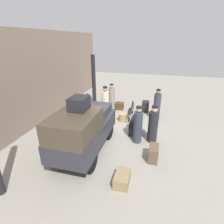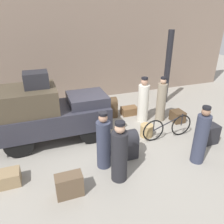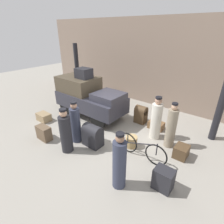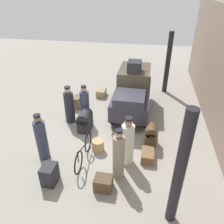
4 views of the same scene
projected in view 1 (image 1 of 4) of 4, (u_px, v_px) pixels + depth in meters
name	position (u px, v px, depth m)	size (l,w,h in m)	color
ground_plane	(115.00, 133.00, 8.21)	(30.00, 30.00, 0.00)	gray
station_building_facade	(32.00, 80.00, 8.31)	(16.00, 0.15, 4.50)	gray
canopy_pillar_right	(94.00, 80.00, 11.30)	(0.25, 0.25, 3.17)	black
truck	(83.00, 129.00, 6.46)	(3.49, 1.51, 1.84)	black
bicycle	(131.00, 111.00, 9.67)	(1.81, 0.04, 0.80)	black
wicker_basket	(123.00, 117.00, 9.30)	(0.42, 0.42, 0.41)	tan
porter_lifting_near_truck	(112.00, 99.00, 10.23)	(0.35, 0.35, 1.71)	gray
porter_carrying_trunk	(157.00, 106.00, 9.30)	(0.37, 0.37, 1.69)	#33384C
porter_standing_middle	(153.00, 126.00, 7.26)	(0.40, 0.40, 1.63)	#232328
porter_with_bicycle	(138.00, 126.00, 7.22)	(0.37, 0.37, 1.62)	#33384C
conductor_in_dark_uniform	(105.00, 103.00, 9.68)	(0.41, 0.41, 1.72)	silver
trunk_umber_medium	(122.00, 179.00, 5.27)	(0.67, 0.44, 0.36)	#937A56
suitcase_black_upright	(153.00, 153.00, 6.28)	(0.62, 0.33, 0.56)	brown
suitcase_tan_flat	(145.00, 106.00, 10.51)	(0.51, 0.40, 0.63)	#232328
trunk_wicker_pale	(119.00, 106.00, 10.88)	(0.42, 0.51, 0.42)	#4C3823
trunk_large_brown	(86.00, 115.00, 9.05)	(0.50, 0.41, 0.82)	#4C3823
trunk_barrel_dark	(135.00, 125.00, 7.99)	(0.70, 0.47, 0.84)	#232328
suitcase_small_leather	(93.00, 114.00, 9.86)	(0.64, 0.42, 0.31)	brown
trunk_on_truck_roof	(79.00, 103.00, 5.88)	(0.69, 0.57, 0.46)	#232328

